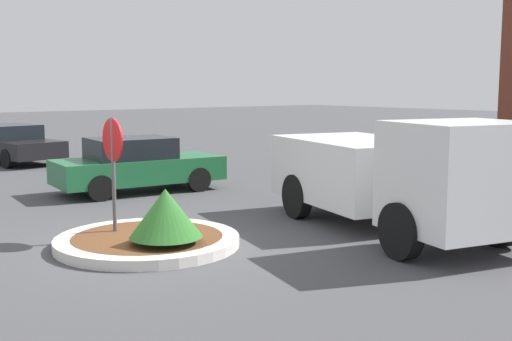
{
  "coord_description": "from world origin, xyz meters",
  "views": [
    {
      "loc": [
        9.8,
        -5.23,
        2.78
      ],
      "look_at": [
        0.53,
        1.99,
        1.23
      ],
      "focal_mm": 45.0,
      "sensor_mm": 36.0,
      "label": 1
    }
  ],
  "objects_px": {
    "stop_sign": "(113,155)",
    "parked_sedan_black": "(11,143)",
    "parked_sedan_green": "(137,165)",
    "utility_truck": "(394,174)"
  },
  "relations": [
    {
      "from": "stop_sign",
      "to": "parked_sedan_black",
      "type": "distance_m",
      "value": 13.51
    },
    {
      "from": "stop_sign",
      "to": "parked_sedan_green",
      "type": "bearing_deg",
      "value": 148.31
    },
    {
      "from": "stop_sign",
      "to": "parked_sedan_green",
      "type": "height_order",
      "value": "stop_sign"
    },
    {
      "from": "stop_sign",
      "to": "parked_sedan_black",
      "type": "height_order",
      "value": "stop_sign"
    },
    {
      "from": "parked_sedan_green",
      "to": "parked_sedan_black",
      "type": "distance_m",
      "value": 8.7
    },
    {
      "from": "parked_sedan_green",
      "to": "utility_truck",
      "type": "bearing_deg",
      "value": -71.86
    },
    {
      "from": "stop_sign",
      "to": "parked_sedan_black",
      "type": "xyz_separation_m",
      "value": [
        -13.29,
        2.28,
        -0.86
      ]
    },
    {
      "from": "parked_sedan_black",
      "to": "stop_sign",
      "type": "bearing_deg",
      "value": -18.99
    },
    {
      "from": "stop_sign",
      "to": "utility_truck",
      "type": "bearing_deg",
      "value": 59.33
    },
    {
      "from": "stop_sign",
      "to": "utility_truck",
      "type": "relative_size",
      "value": 0.36
    }
  ]
}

